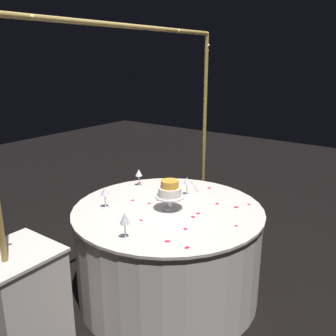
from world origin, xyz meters
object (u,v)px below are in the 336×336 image
at_px(wine_glass_2, 105,192).
at_px(wine_glass_3, 125,219).
at_px(decorative_arch, 130,118).
at_px(side_table, 21,300).
at_px(wine_glass_0, 187,182).
at_px(tiered_cake, 170,191).
at_px(cake_knife, 195,186).
at_px(wine_glass_1, 139,173).
at_px(main_table, 168,251).

relative_size(wine_glass_2, wine_glass_3, 0.94).
relative_size(decorative_arch, side_table, 3.30).
bearing_deg(side_table, wine_glass_3, -45.52).
xyz_separation_m(wine_glass_2, wine_glass_3, (-0.28, -0.46, 0.01)).
bearing_deg(decorative_arch, wine_glass_0, -45.06).
distance_m(tiered_cake, wine_glass_2, 0.49).
bearing_deg(wine_glass_2, side_table, 178.34).
height_order(wine_glass_2, wine_glass_3, wine_glass_3).
bearing_deg(cake_knife, tiered_cake, -167.72).
bearing_deg(wine_glass_1, decorative_arch, -150.02).
xyz_separation_m(side_table, cake_knife, (1.55, -0.31, 0.39)).
distance_m(side_table, wine_glass_0, 1.47).
bearing_deg(side_table, tiered_cake, -23.02).
bearing_deg(decorative_arch, wine_glass_1, 29.98).
relative_size(wine_glass_0, cake_knife, 0.66).
xyz_separation_m(side_table, tiered_cake, (1.01, -0.43, 0.53)).
xyz_separation_m(wine_glass_0, wine_glass_3, (-0.87, -0.11, 0.02)).
bearing_deg(tiered_cake, cake_knife, 12.28).
bearing_deg(wine_glass_1, wine_glass_0, -82.60).
relative_size(wine_glass_3, cake_knife, 0.77).
bearing_deg(side_table, wine_glass_0, -15.36).
height_order(wine_glass_3, cake_knife, wine_glass_3).
xyz_separation_m(decorative_arch, tiered_cake, (-0.01, -0.38, -0.50)).
relative_size(wine_glass_1, wine_glass_2, 0.91).
xyz_separation_m(main_table, wine_glass_1, (0.26, 0.51, 0.48)).
distance_m(decorative_arch, main_table, 1.07).
bearing_deg(cake_knife, main_table, -169.79).
bearing_deg(tiered_cake, wine_glass_1, 63.31).
bearing_deg(wine_glass_1, cake_knife, -56.78).
bearing_deg(tiered_cake, decorative_arch, 88.63).
bearing_deg(wine_glass_1, wine_glass_3, -144.41).
xyz_separation_m(decorative_arch, wine_glass_1, (0.26, 0.15, -0.53)).
bearing_deg(decorative_arch, wine_glass_2, 173.95).
xyz_separation_m(main_table, wine_glass_3, (-0.55, -0.07, 0.50)).
relative_size(wine_glass_0, wine_glass_1, 1.00).
bearing_deg(wine_glass_3, tiered_cake, 5.25).
bearing_deg(main_table, wine_glass_3, -172.61).
bearing_deg(main_table, tiered_cake, -109.86).
distance_m(main_table, wine_glass_2, 0.68).
distance_m(wine_glass_1, wine_glass_3, 0.99).
bearing_deg(cake_knife, decorative_arch, 153.37).
bearing_deg(wine_glass_2, decorative_arch, -6.05).
distance_m(main_table, side_table, 1.10).
distance_m(main_table, wine_glass_0, 0.57).
height_order(main_table, wine_glass_0, wine_glass_0).
bearing_deg(decorative_arch, tiered_cake, -91.37).
relative_size(wine_glass_0, wine_glass_3, 0.86).
bearing_deg(wine_glass_2, wine_glass_1, 12.71).
height_order(wine_glass_1, wine_glass_3, wine_glass_3).
relative_size(main_table, wine_glass_1, 9.45).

